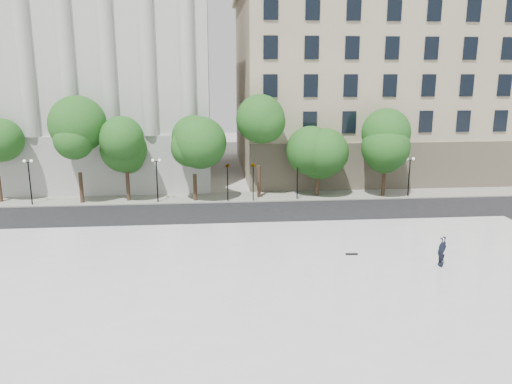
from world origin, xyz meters
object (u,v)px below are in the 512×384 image
person_lying (441,262)px  skateboard (352,254)px  traffic_light_west (227,164)px  traffic_light_east (253,163)px

person_lying → skateboard: (-4.81, 2.44, -0.21)m
traffic_light_west → traffic_light_east: bearing=0.0°
traffic_light_east → person_lying: traffic_light_east is taller
traffic_light_east → person_lying: 21.13m
skateboard → person_lying: bearing=-22.6°
traffic_light_west → traffic_light_east: 2.41m
traffic_light_west → traffic_light_east: traffic_light_east is taller
person_lying → skateboard: bearing=121.1°
traffic_light_east → person_lying: (9.85, -18.44, -3.07)m
traffic_light_east → skateboard: size_ratio=5.51×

